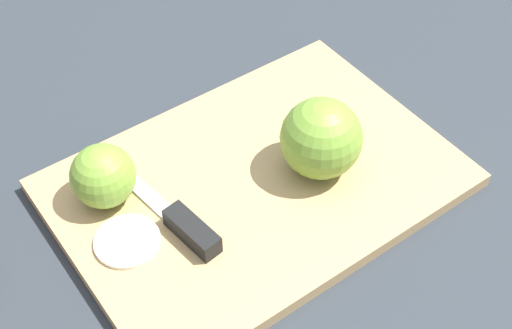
% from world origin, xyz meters
% --- Properties ---
extents(ground_plane, '(4.00, 4.00, 0.00)m').
position_xyz_m(ground_plane, '(0.00, 0.00, 0.00)').
color(ground_plane, '#282D33').
extents(cutting_board, '(0.44, 0.34, 0.02)m').
position_xyz_m(cutting_board, '(0.00, 0.00, 0.01)').
color(cutting_board, tan).
rests_on(cutting_board, ground_plane).
extents(apple_half_left, '(0.08, 0.08, 0.08)m').
position_xyz_m(apple_half_left, '(-0.07, 0.01, 0.06)').
color(apple_half_left, olive).
rests_on(apple_half_left, cutting_board).
extents(apple_half_right, '(0.06, 0.06, 0.06)m').
position_xyz_m(apple_half_right, '(0.14, -0.04, 0.05)').
color(apple_half_right, olive).
rests_on(apple_half_right, cutting_board).
extents(knife, '(0.06, 0.15, 0.02)m').
position_xyz_m(knife, '(0.09, 0.03, 0.02)').
color(knife, silver).
rests_on(knife, cutting_board).
extents(apple_slice, '(0.06, 0.06, 0.00)m').
position_xyz_m(apple_slice, '(0.14, 0.02, 0.02)').
color(apple_slice, '#EFE5C6').
rests_on(apple_slice, cutting_board).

